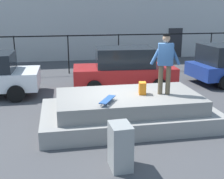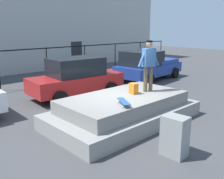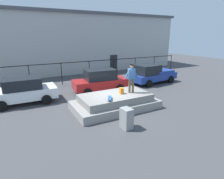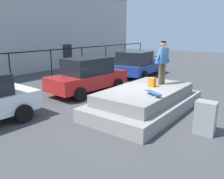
# 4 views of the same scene
# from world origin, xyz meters

# --- Properties ---
(ground_plane) EXTENTS (60.00, 60.00, 0.00)m
(ground_plane) POSITION_xyz_m (0.00, 0.00, 0.00)
(ground_plane) COLOR #424244
(concrete_ledge) EXTENTS (5.15, 2.77, 0.91)m
(concrete_ledge) POSITION_xyz_m (0.13, -0.26, 0.41)
(concrete_ledge) COLOR gray
(concrete_ledge) RESTS_ON ground_plane
(skateboarder) EXTENTS (0.87, 0.35, 1.77)m
(skateboarder) POSITION_xyz_m (1.18, -0.42, 1.94)
(skateboarder) COLOR brown
(skateboarder) RESTS_ON concrete_ledge
(skateboard) EXTENTS (0.56, 0.79, 0.12)m
(skateboard) POSITION_xyz_m (-0.62, -0.97, 1.01)
(skateboard) COLOR #264C8C
(skateboard) RESTS_ON concrete_ledge
(backpack) EXTENTS (0.24, 0.31, 0.36)m
(backpack) POSITION_xyz_m (0.55, -0.31, 1.09)
(backpack) COLOR orange
(backpack) RESTS_ON concrete_ledge
(car_red_sedan_mid) EXTENTS (4.37, 2.20, 1.79)m
(car_red_sedan_mid) POSITION_xyz_m (0.86, 3.48, 0.90)
(car_red_sedan_mid) COLOR #B21E1E
(car_red_sedan_mid) RESTS_ON ground_plane
(utility_box) EXTENTS (0.47, 0.62, 1.03)m
(utility_box) POSITION_xyz_m (-0.64, -2.76, 0.51)
(utility_box) COLOR gray
(utility_box) RESTS_ON ground_plane
(fence_row) EXTENTS (24.06, 0.06, 2.02)m
(fence_row) POSITION_xyz_m (-0.00, 6.97, 1.44)
(fence_row) COLOR black
(fence_row) RESTS_ON ground_plane
(warehouse_building) EXTENTS (31.11, 8.35, 6.90)m
(warehouse_building) POSITION_xyz_m (0.00, 14.78, 3.46)
(warehouse_building) COLOR #B2B2AD
(warehouse_building) RESTS_ON ground_plane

